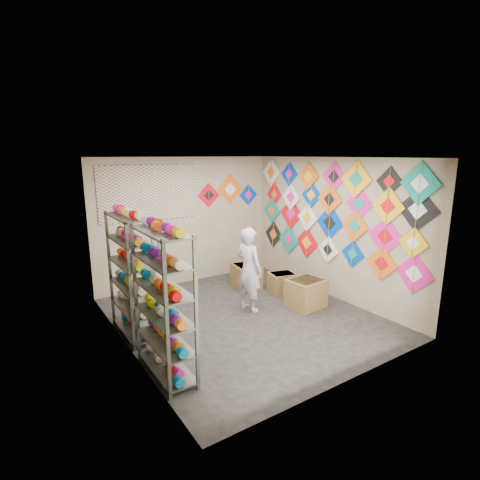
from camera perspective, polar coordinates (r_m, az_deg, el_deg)
ground at (r=6.61m, az=0.71°, el=-11.65°), size 4.50×4.50×0.00m
room_walls at (r=6.11m, az=0.76°, el=2.50°), size 4.50×4.50×4.50m
shelf_rack_front at (r=4.78m, az=-11.53°, el=-9.50°), size 0.40×1.10×1.90m
shelf_rack_back at (r=5.94m, az=-16.24°, el=-5.26°), size 0.40×1.10×1.90m
string_spools at (r=5.32m, az=-14.21°, el=-6.19°), size 0.12×2.36×0.12m
kite_wall_display at (r=7.37m, az=13.80°, el=3.94°), size 0.06×4.31×2.08m
back_wall_kites at (r=8.51m, az=-1.74°, el=7.25°), size 1.57×0.02×0.74m
poster at (r=7.69m, az=-13.71°, el=6.98°), size 2.00×0.01×1.10m
shopkeeper at (r=6.64m, az=1.37°, el=-4.52°), size 0.70×0.58×1.52m
carton_a at (r=7.03m, az=10.01°, el=-7.99°), size 0.68×0.58×0.53m
carton_b at (r=7.69m, az=6.44°, el=-6.49°), size 0.58×0.51×0.41m
carton_c at (r=7.92m, az=0.98°, el=-5.50°), size 0.60×0.64×0.49m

